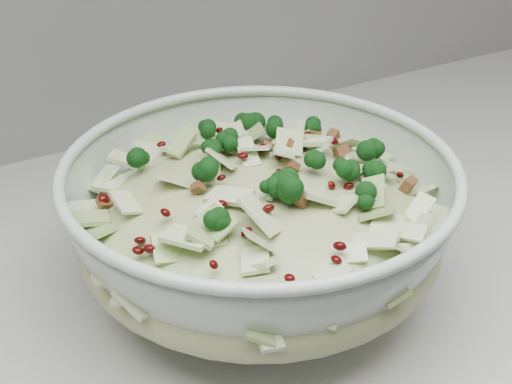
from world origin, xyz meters
The scene contains 2 objects.
mixing_bowl centered at (-0.23, 1.60, 0.97)m, with size 0.34×0.34×0.14m.
salad centered at (-0.23, 1.60, 0.99)m, with size 0.33×0.33×0.14m.
Camera 1 is at (-0.49, 1.14, 1.32)m, focal length 50.00 mm.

